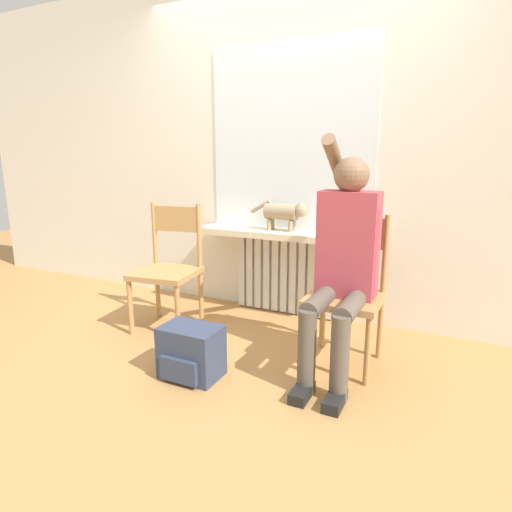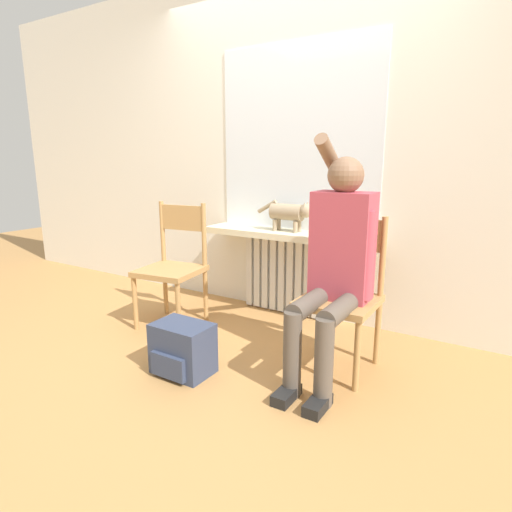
{
  "view_description": "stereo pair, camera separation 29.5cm",
  "coord_description": "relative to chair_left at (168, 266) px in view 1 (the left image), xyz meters",
  "views": [
    {
      "loc": [
        1.26,
        -1.99,
        1.26
      ],
      "look_at": [
        0.0,
        0.6,
        0.59
      ],
      "focal_mm": 30.0,
      "sensor_mm": 36.0,
      "label": 1
    },
    {
      "loc": [
        1.52,
        -1.85,
        1.26
      ],
      "look_at": [
        0.0,
        0.6,
        0.59
      ],
      "focal_mm": 30.0,
      "sensor_mm": 36.0,
      "label": 2
    }
  ],
  "objects": [
    {
      "name": "chair_right",
      "position": [
        1.34,
        0.0,
        0.0
      ],
      "size": [
        0.43,
        0.43,
        0.92
      ],
      "rotation": [
        0.0,
        0.0,
        -0.0
      ],
      "color": "#B2844C",
      "rests_on": "ground_plane"
    },
    {
      "name": "cat",
      "position": [
        0.69,
        0.57,
        0.38
      ],
      "size": [
        0.47,
        0.13,
        0.24
      ],
      "color": "#9E896B",
      "rests_on": "windowsill"
    },
    {
      "name": "backpack",
      "position": [
        0.58,
        -0.58,
        -0.32
      ],
      "size": [
        0.34,
        0.27,
        0.31
      ],
      "color": "#333D56",
      "rests_on": "ground_plane"
    },
    {
      "name": "person",
      "position": [
        1.34,
        -0.11,
        0.23
      ],
      "size": [
        0.36,
        0.98,
        1.39
      ],
      "color": "brown",
      "rests_on": "ground_plane"
    },
    {
      "name": "chair_left",
      "position": [
        0.0,
        0.0,
        0.0
      ],
      "size": [
        0.49,
        0.49,
        0.92
      ],
      "rotation": [
        0.0,
        0.0,
        0.14
      ],
      "color": "#B2844C",
      "rests_on": "ground_plane"
    },
    {
      "name": "ground_plane",
      "position": [
        0.67,
        -0.49,
        -0.47
      ],
      "size": [
        12.0,
        12.0,
        0.0
      ],
      "primitive_type": "plane",
      "color": "#B27F47"
    },
    {
      "name": "radiator",
      "position": [
        0.67,
        0.66,
        -0.14
      ],
      "size": [
        0.85,
        0.08,
        0.65
      ],
      "color": "silver",
      "rests_on": "ground_plane"
    },
    {
      "name": "wall_with_window",
      "position": [
        0.67,
        0.74,
        0.88
      ],
      "size": [
        7.0,
        0.06,
        2.7
      ],
      "color": "white",
      "rests_on": "ground_plane"
    },
    {
      "name": "window_glass",
      "position": [
        0.67,
        0.7,
        0.93
      ],
      "size": [
        1.34,
        0.01,
        1.4
      ],
      "color": "white",
      "rests_on": "windowsill"
    },
    {
      "name": "windowsill",
      "position": [
        0.67,
        0.56,
        0.21
      ],
      "size": [
        1.39,
        0.29,
        0.05
      ],
      "color": "beige",
      "rests_on": "radiator"
    }
  ]
}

